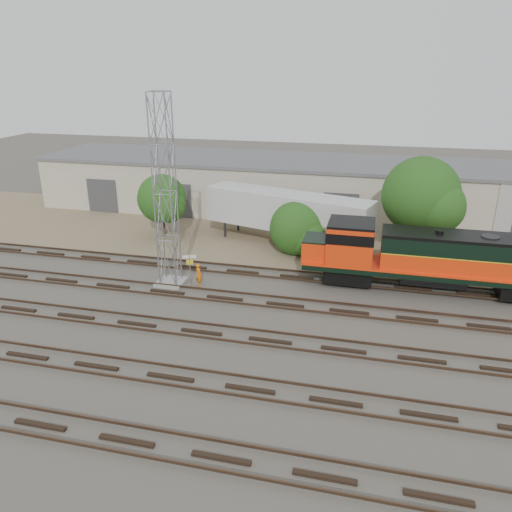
% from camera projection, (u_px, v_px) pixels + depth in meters
% --- Properties ---
extents(ground, '(140.00, 140.00, 0.00)m').
position_uv_depth(ground, '(281.00, 317.00, 30.17)').
color(ground, '#47423A').
rests_on(ground, ground).
extents(dirt_strip, '(80.00, 16.00, 0.02)m').
position_uv_depth(dirt_strip, '(313.00, 238.00, 43.75)').
color(dirt_strip, '#726047').
rests_on(dirt_strip, ground).
extents(tracks, '(80.00, 20.40, 0.28)m').
position_uv_depth(tracks, '(270.00, 341.00, 27.42)').
color(tracks, black).
rests_on(tracks, ground).
extents(warehouse, '(58.40, 10.40, 5.30)m').
position_uv_depth(warehouse, '(325.00, 188.00, 50.01)').
color(warehouse, '#C0B6A0').
rests_on(warehouse, ground).
extents(locomotive, '(17.39, 3.05, 4.18)m').
position_uv_depth(locomotive, '(431.00, 257.00, 32.78)').
color(locomotive, black).
rests_on(locomotive, tracks).
extents(signal_tower, '(1.88, 1.88, 12.74)m').
position_uv_depth(signal_tower, '(165.00, 196.00, 32.48)').
color(signal_tower, gray).
rests_on(signal_tower, ground).
extents(sign_post, '(0.86, 0.37, 2.21)m').
position_uv_depth(sign_post, '(190.00, 264.00, 33.99)').
color(sign_post, gray).
rests_on(sign_post, ground).
extents(worker, '(0.69, 0.67, 1.60)m').
position_uv_depth(worker, '(199.00, 274.00, 34.16)').
color(worker, orange).
rests_on(worker, ground).
extents(semi_trailer, '(14.50, 6.75, 4.39)m').
position_uv_depth(semi_trailer, '(291.00, 213.00, 41.09)').
color(semi_trailer, silver).
rests_on(semi_trailer, ground).
extents(tree_west, '(4.43, 4.22, 5.51)m').
position_uv_depth(tree_west, '(164.00, 200.00, 42.83)').
color(tree_west, '#382619').
rests_on(tree_west, ground).
extents(tree_mid, '(4.71, 4.49, 4.49)m').
position_uv_depth(tree_mid, '(300.00, 231.00, 39.70)').
color(tree_mid, '#382619').
rests_on(tree_mid, ground).
extents(tree_east, '(6.15, 5.86, 7.91)m').
position_uv_depth(tree_east, '(425.00, 198.00, 37.51)').
color(tree_east, '#382619').
rests_on(tree_east, ground).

